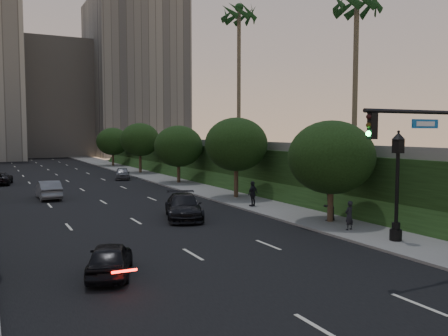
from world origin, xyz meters
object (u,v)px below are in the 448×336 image
traffic_signal_mast (444,179)px  sedan_near_left (110,259)px  pedestrian_b (329,206)px  sedan_near_right (184,207)px  pedestrian_a (349,215)px  street_lamp (397,191)px  sedan_far_left (0,179)px  sedan_far_right (122,173)px  pedestrian_c (253,194)px  sedan_mid_left (48,190)px

traffic_signal_mast → sedan_near_left: 13.59m
traffic_signal_mast → pedestrian_b: traffic_signal_mast is taller
sedan_near_right → pedestrian_b: pedestrian_b is taller
traffic_signal_mast → pedestrian_a: bearing=78.8°
street_lamp → pedestrian_a: size_ratio=3.49×
pedestrian_b → sedan_far_left: bearing=-70.6°
street_lamp → sedan_far_right: street_lamp is taller
street_lamp → sedan_near_left: 14.14m
pedestrian_b → street_lamp: bearing=76.8°
sedan_far_left → pedestrian_c: 29.96m
sedan_near_right → sedan_far_right: bearing=100.5°
sedan_far_right → sedan_far_left: bearing=-167.2°
traffic_signal_mast → sedan_near_right: size_ratio=1.30×
sedan_mid_left → pedestrian_b: 23.37m
sedan_mid_left → pedestrian_a: size_ratio=2.91×
sedan_mid_left → sedan_far_right: (9.71, 13.32, -0.07)m
traffic_signal_mast → pedestrian_b: 10.34m
sedan_near_left → sedan_far_left: 37.06m
sedan_far_right → pedestrian_a: size_ratio=2.54×
pedestrian_a → pedestrian_c: pedestrian_c is taller
traffic_signal_mast → sedan_mid_left: size_ratio=1.50×
sedan_mid_left → pedestrian_b: bearing=125.8°
sedan_near_right → sedan_near_left: bearing=-108.3°
pedestrian_c → pedestrian_b: bearing=77.1°
street_lamp → pedestrian_c: (-0.83, 12.64, -1.57)m
pedestrian_a → pedestrian_b: size_ratio=0.93×
sedan_near_left → pedestrian_c: size_ratio=2.14×
sedan_near_left → sedan_near_right: size_ratio=0.73×
traffic_signal_mast → pedestrian_a: 7.68m
pedestrian_c → sedan_near_right: bearing=-8.5°
sedan_far_left → pedestrian_a: pedestrian_a is taller
sedan_near_left → sedan_near_right: sedan_near_right is taller
sedan_near_left → sedan_near_right: (7.06, 9.96, 0.11)m
street_lamp → sedan_mid_left: street_lamp is taller
street_lamp → sedan_mid_left: 28.00m
traffic_signal_mast → sedan_far_left: (-15.03, 42.05, -3.02)m
sedan_far_right → pedestrian_b: pedestrian_b is taller
sedan_mid_left → sedan_near_right: sedan_near_right is taller
street_lamp → traffic_signal_mast: bearing=-113.2°
traffic_signal_mast → pedestrian_c: bearing=86.9°
sedan_far_left → sedan_near_right: size_ratio=0.87×
traffic_signal_mast → street_lamp: (1.73, 4.03, -1.04)m
sedan_near_right → pedestrian_c: 6.28m
traffic_signal_mast → sedan_far_left: size_ratio=1.49×
sedan_near_left → sedan_near_right: 12.21m
sedan_far_left → sedan_near_right: bearing=118.6°
sedan_far_left → street_lamp: bearing=122.3°
sedan_far_right → sedan_mid_left: bearing=-112.2°
sedan_near_left → sedan_far_right: 38.09m
traffic_signal_mast → sedan_near_right: traffic_signal_mast is taller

